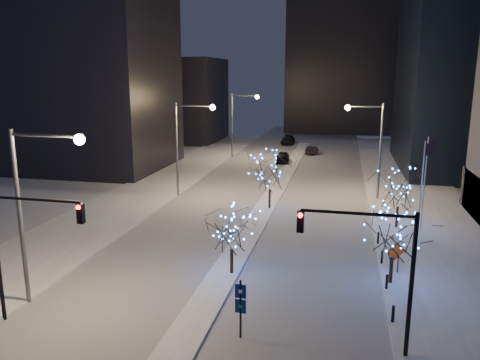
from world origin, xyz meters
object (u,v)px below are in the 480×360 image
(traffic_signal_east, at_px, (377,259))
(car_near, at_px, (283,158))
(holiday_tree_median_near, at_px, (231,229))
(holiday_tree_plaza_far, at_px, (399,190))
(car_mid, at_px, (312,150))
(car_far, at_px, (288,140))
(traffic_signal_west, at_px, (21,237))
(street_lamp_w_mid, at_px, (186,136))
(street_lamp_w_near, at_px, (35,194))
(street_lamp_east, at_px, (372,138))
(wayfinding_sign, at_px, (241,303))
(holiday_tree_median_far, at_px, (270,172))
(holiday_tree_plaza_near, at_px, (394,235))
(street_lamp_w_far, at_px, (238,117))
(construction_sign, at_px, (395,254))

(traffic_signal_east, relative_size, car_near, 1.48)
(holiday_tree_median_near, height_order, holiday_tree_plaza_far, holiday_tree_plaza_far)
(car_mid, bearing_deg, car_far, -55.04)
(traffic_signal_east, height_order, holiday_tree_plaza_far, traffic_signal_east)
(traffic_signal_west, bearing_deg, street_lamp_w_mid, 91.06)
(street_lamp_w_near, bearing_deg, street_lamp_east, 55.81)
(street_lamp_east, xyz_separation_m, wayfinding_sign, (-7.38, -29.00, -4.56))
(traffic_signal_east, distance_m, car_near, 49.28)
(street_lamp_w_mid, height_order, car_far, street_lamp_w_mid)
(car_far, height_order, holiday_tree_median_near, holiday_tree_median_near)
(holiday_tree_median_far, distance_m, holiday_tree_plaza_near, 18.05)
(car_near, bearing_deg, street_lamp_w_far, 153.78)
(street_lamp_w_mid, distance_m, construction_sign, 26.21)
(holiday_tree_median_far, bearing_deg, holiday_tree_median_near, -90.00)
(street_lamp_w_far, xyz_separation_m, traffic_signal_east, (17.88, -51.00, -1.74))
(street_lamp_w_near, height_order, street_lamp_w_far, same)
(traffic_signal_west, height_order, holiday_tree_median_near, traffic_signal_west)
(holiday_tree_plaza_near, bearing_deg, car_mid, 99.59)
(street_lamp_east, height_order, car_far, street_lamp_east)
(holiday_tree_plaza_far, height_order, wayfinding_sign, holiday_tree_plaza_far)
(street_lamp_w_near, bearing_deg, holiday_tree_median_far, 66.75)
(street_lamp_east, relative_size, traffic_signal_east, 1.43)
(street_lamp_east, xyz_separation_m, traffic_signal_west, (-18.52, -30.00, -1.69))
(street_lamp_w_near, bearing_deg, holiday_tree_plaza_far, 41.48)
(street_lamp_w_mid, height_order, holiday_tree_median_far, street_lamp_w_mid)
(traffic_signal_east, bearing_deg, holiday_tree_median_far, 110.17)
(street_lamp_east, relative_size, car_far, 1.81)
(street_lamp_w_mid, distance_m, holiday_tree_median_far, 10.31)
(street_lamp_east, bearing_deg, holiday_tree_median_far, -147.82)
(holiday_tree_plaza_far, bearing_deg, street_lamp_w_near, -138.52)
(car_near, bearing_deg, holiday_tree_plaza_far, -68.88)
(street_lamp_w_mid, height_order, traffic_signal_west, street_lamp_w_mid)
(holiday_tree_median_near, bearing_deg, street_lamp_east, 66.25)
(street_lamp_w_mid, relative_size, holiday_tree_plaza_near, 2.07)
(holiday_tree_plaza_near, distance_m, wayfinding_sign, 11.22)
(street_lamp_w_near, xyz_separation_m, wayfinding_sign, (11.64, -1.00, -4.60))
(holiday_tree_plaza_near, height_order, wayfinding_sign, holiday_tree_plaza_near)
(wayfinding_sign, bearing_deg, street_lamp_w_far, 105.91)
(holiday_tree_plaza_far, bearing_deg, street_lamp_w_mid, 162.73)
(street_lamp_w_near, bearing_deg, car_far, 84.93)
(car_mid, xyz_separation_m, holiday_tree_median_far, (-1.70, -34.15, 3.02))
(traffic_signal_west, relative_size, car_far, 1.27)
(construction_sign, bearing_deg, street_lamp_w_far, 97.59)
(car_far, distance_m, construction_sign, 59.66)
(street_lamp_w_mid, distance_m, traffic_signal_east, 31.60)
(holiday_tree_median_far, height_order, wayfinding_sign, holiday_tree_median_far)
(street_lamp_w_near, xyz_separation_m, car_far, (5.91, 66.62, -5.70))
(car_mid, bearing_deg, traffic_signal_east, 105.24)
(street_lamp_w_near, height_order, holiday_tree_median_near, street_lamp_w_near)
(holiday_tree_median_far, distance_m, construction_sign, 17.07)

